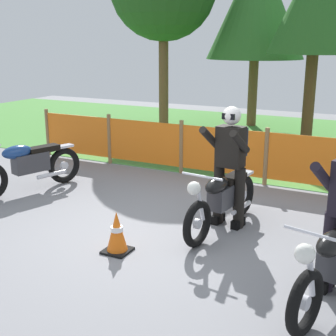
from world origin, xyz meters
The scene contains 9 objects.
ground centered at (0.00, 0.00, -0.01)m, with size 24.00×24.00×0.02m, color gray.
grass_verge centered at (0.00, 6.72, 0.01)m, with size 24.00×7.87×0.01m, color #4C8C3D.
barrier_fence centered at (0.00, 2.79, 0.54)m, with size 8.48×0.08×1.05m.
tree_near_left centered at (-1.20, 8.55, 3.57)m, with size 2.85×2.85×5.17m.
tree_near_right centered at (0.83, 6.58, 3.43)m, with size 2.23×2.23×4.70m.
motorcycle_lead centered at (0.87, 0.49, 0.45)m, with size 0.60×1.94×0.92m.
motorcycle_third centered at (-2.68, 0.54, 0.48)m, with size 0.84×2.02×0.99m.
rider_lead centered at (0.90, 0.70, 0.95)m, with size 0.60×0.72×1.69m.
traffic_cone centered at (-0.03, -0.76, 0.26)m, with size 0.32×0.32×0.53m.
Camera 1 is at (2.92, -5.16, 2.53)m, focal length 49.45 mm.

